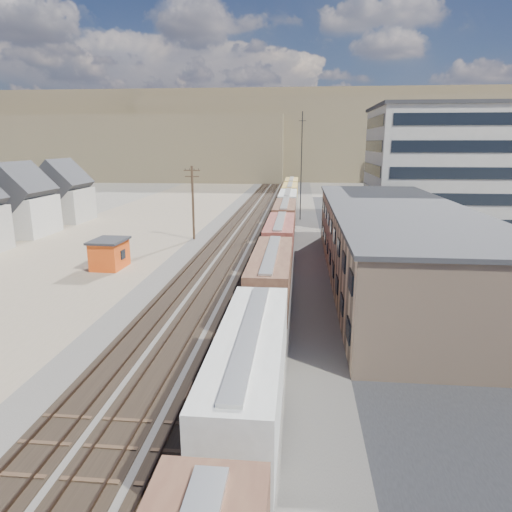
# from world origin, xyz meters

# --- Properties ---
(ground) EXTENTS (300.00, 300.00, 0.00)m
(ground) POSITION_xyz_m (0.00, 0.00, 0.00)
(ground) COLOR #6B6356
(ground) RESTS_ON ground
(ballast_bed) EXTENTS (18.00, 200.00, 0.06)m
(ballast_bed) POSITION_xyz_m (0.00, 50.00, 0.03)
(ballast_bed) COLOR #4C4742
(ballast_bed) RESTS_ON ground
(dirt_yard) EXTENTS (24.00, 180.00, 0.03)m
(dirt_yard) POSITION_xyz_m (-20.00, 40.00, 0.01)
(dirt_yard) COLOR #817259
(dirt_yard) RESTS_ON ground
(asphalt_lot) EXTENTS (26.00, 120.00, 0.04)m
(asphalt_lot) POSITION_xyz_m (22.00, 35.00, 0.02)
(asphalt_lot) COLOR #232326
(asphalt_lot) RESTS_ON ground
(rail_tracks) EXTENTS (11.40, 200.00, 0.24)m
(rail_tracks) POSITION_xyz_m (-0.55, 50.00, 0.11)
(rail_tracks) COLOR black
(rail_tracks) RESTS_ON ground
(freight_train) EXTENTS (3.00, 119.74, 4.46)m
(freight_train) POSITION_xyz_m (3.80, 38.62, 2.79)
(freight_train) COLOR black
(freight_train) RESTS_ON ground
(warehouse) EXTENTS (12.40, 40.40, 7.25)m
(warehouse) POSITION_xyz_m (14.98, 25.00, 3.65)
(warehouse) COLOR tan
(warehouse) RESTS_ON ground
(office_tower) EXTENTS (22.60, 18.60, 18.45)m
(office_tower) POSITION_xyz_m (27.95, 54.95, 9.26)
(office_tower) COLOR #9E998E
(office_tower) RESTS_ON ground
(utility_pole_north) EXTENTS (2.20, 0.32, 10.00)m
(utility_pole_north) POSITION_xyz_m (-8.50, 42.00, 5.30)
(utility_pole_north) COLOR #382619
(utility_pole_north) RESTS_ON ground
(radio_mast) EXTENTS (1.20, 0.16, 18.00)m
(radio_mast) POSITION_xyz_m (6.00, 60.00, 9.12)
(radio_mast) COLOR black
(radio_mast) RESTS_ON ground
(hills_north) EXTENTS (265.00, 80.00, 32.00)m
(hills_north) POSITION_xyz_m (0.17, 167.92, 14.10)
(hills_north) COLOR brown
(hills_north) RESTS_ON ground
(maintenance_shed) EXTENTS (3.47, 4.40, 3.13)m
(maintenance_shed) POSITION_xyz_m (-13.99, 26.60, 1.60)
(maintenance_shed) COLOR #E94F15
(maintenance_shed) RESTS_ON ground
(parked_car_blue) EXTENTS (4.11, 6.04, 1.54)m
(parked_car_blue) POSITION_xyz_m (24.67, 50.10, 0.77)
(parked_car_blue) COLOR navy
(parked_car_blue) RESTS_ON ground
(parked_car_far) EXTENTS (3.20, 4.69, 1.48)m
(parked_car_far) POSITION_xyz_m (30.39, 47.87, 0.74)
(parked_car_far) COLOR silver
(parked_car_far) RESTS_ON ground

